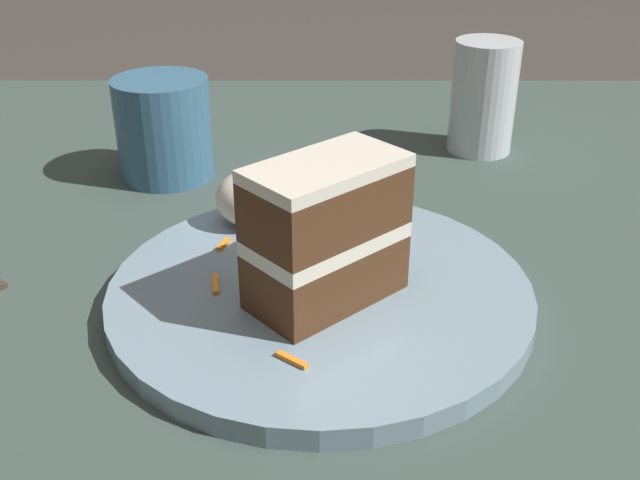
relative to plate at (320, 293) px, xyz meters
The scene contains 9 objects.
ground_plane 0.06m from the plate, 29.61° to the right, with size 6.00×6.00×0.00m, color #38332D.
dining_table 0.04m from the plate, 29.61° to the right, with size 1.11×1.04×0.04m, color #384742.
plate is the anchor object (origin of this frame).
cake_slice 0.06m from the plate, 103.16° to the left, with size 0.11×0.11×0.10m.
cream_dollop 0.11m from the plate, 58.77° to the right, with size 0.05×0.05×0.04m, color silver.
orange_garnish 0.08m from the plate, 100.00° to the right, with size 0.06×0.06×0.01m, color orange.
carrot_shreds_scatter 0.03m from the plate, ahead, with size 0.14×0.17×0.00m.
drinking_glass 0.33m from the plate, 119.43° to the right, with size 0.06×0.06×0.11m.
coffee_mug 0.27m from the plate, 56.78° to the right, with size 0.09×0.09×0.09m.
Camera 1 is at (-0.03, 0.45, 0.32)m, focal length 42.00 mm.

